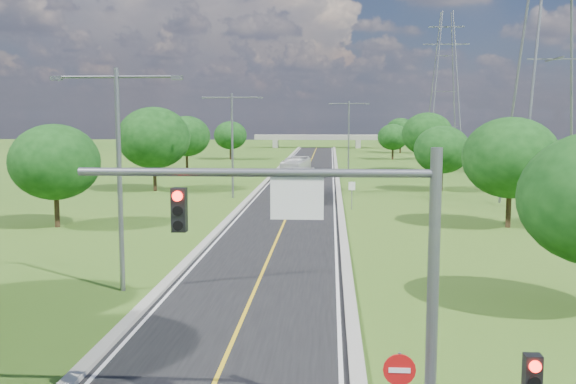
# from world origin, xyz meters

# --- Properties ---
(ground) EXTENTS (260.00, 260.00, 0.00)m
(ground) POSITION_xyz_m (0.00, 60.00, 0.00)
(ground) COLOR #325A19
(ground) RESTS_ON ground
(road) EXTENTS (8.00, 150.00, 0.06)m
(road) POSITION_xyz_m (0.00, 66.00, 0.03)
(road) COLOR black
(road) RESTS_ON ground
(curb_left) EXTENTS (0.50, 150.00, 0.22)m
(curb_left) POSITION_xyz_m (-4.25, 66.00, 0.11)
(curb_left) COLOR gray
(curb_left) RESTS_ON ground
(curb_right) EXTENTS (0.50, 150.00, 0.22)m
(curb_right) POSITION_xyz_m (4.25, 66.00, 0.11)
(curb_right) COLOR gray
(curb_right) RESTS_ON ground
(signal_mast) EXTENTS (8.54, 0.33, 7.20)m
(signal_mast) POSITION_xyz_m (3.68, -1.00, 4.91)
(signal_mast) COLOR slate
(signal_mast) RESTS_ON ground
(do_not_enter_right) EXTENTS (0.76, 0.11, 2.50)m
(do_not_enter_right) POSITION_xyz_m (5.00, -1.52, 1.77)
(do_not_enter_right) COLOR slate
(do_not_enter_right) RESTS_ON ground
(speed_limit_sign) EXTENTS (0.55, 0.09, 2.40)m
(speed_limit_sign) POSITION_xyz_m (5.20, 37.98, 1.60)
(speed_limit_sign) COLOR slate
(speed_limit_sign) RESTS_ON ground
(overpass) EXTENTS (30.00, 3.00, 3.20)m
(overpass) POSITION_xyz_m (0.00, 140.00, 2.41)
(overpass) COLOR gray
(overpass) RESTS_ON ground
(streetlight_near_left) EXTENTS (5.90, 0.25, 10.00)m
(streetlight_near_left) POSITION_xyz_m (-6.00, 12.00, 5.94)
(streetlight_near_left) COLOR slate
(streetlight_near_left) RESTS_ON ground
(streetlight_mid_left) EXTENTS (5.90, 0.25, 10.00)m
(streetlight_mid_left) POSITION_xyz_m (-6.00, 45.00, 5.94)
(streetlight_mid_left) COLOR slate
(streetlight_mid_left) RESTS_ON ground
(streetlight_far_right) EXTENTS (5.90, 0.25, 10.00)m
(streetlight_far_right) POSITION_xyz_m (6.00, 78.00, 5.94)
(streetlight_far_right) COLOR slate
(streetlight_far_right) RESTS_ON ground
(power_tower_near) EXTENTS (9.00, 6.40, 28.00)m
(power_tower_near) POSITION_xyz_m (22.00, 40.00, 14.01)
(power_tower_near) COLOR slate
(power_tower_near) RESTS_ON ground
(power_tower_far) EXTENTS (9.00, 6.40, 28.00)m
(power_tower_far) POSITION_xyz_m (26.00, 115.00, 14.01)
(power_tower_far) COLOR slate
(power_tower_far) RESTS_ON ground
(tree_lb) EXTENTS (6.30, 6.30, 7.33)m
(tree_lb) POSITION_xyz_m (-16.00, 28.00, 4.64)
(tree_lb) COLOR black
(tree_lb) RESTS_ON ground
(tree_lc) EXTENTS (7.56, 7.56, 8.79)m
(tree_lc) POSITION_xyz_m (-15.00, 50.00, 5.58)
(tree_lc) COLOR black
(tree_lc) RESTS_ON ground
(tree_ld) EXTENTS (6.72, 6.72, 7.82)m
(tree_ld) POSITION_xyz_m (-17.00, 74.00, 4.95)
(tree_ld) COLOR black
(tree_ld) RESTS_ON ground
(tree_le) EXTENTS (5.88, 5.88, 6.84)m
(tree_le) POSITION_xyz_m (-14.50, 98.00, 4.33)
(tree_le) COLOR black
(tree_le) RESTS_ON ground
(tree_rb) EXTENTS (6.72, 6.72, 7.82)m
(tree_rb) POSITION_xyz_m (16.00, 30.00, 4.95)
(tree_rb) COLOR black
(tree_rb) RESTS_ON ground
(tree_rc) EXTENTS (5.88, 5.88, 6.84)m
(tree_rc) POSITION_xyz_m (15.00, 52.00, 4.33)
(tree_rc) COLOR black
(tree_rc) RESTS_ON ground
(tree_rd) EXTENTS (7.14, 7.14, 8.30)m
(tree_rd) POSITION_xyz_m (17.00, 76.00, 5.27)
(tree_rd) COLOR black
(tree_rd) RESTS_ON ground
(tree_re) EXTENTS (5.46, 5.46, 6.35)m
(tree_re) POSITION_xyz_m (14.50, 100.00, 4.02)
(tree_re) COLOR black
(tree_re) RESTS_ON ground
(tree_rf) EXTENTS (6.30, 6.30, 7.33)m
(tree_rf) POSITION_xyz_m (18.00, 120.00, 4.64)
(tree_rf) COLOR black
(tree_rf) RESTS_ON ground
(bus_outbound) EXTENTS (2.39, 9.90, 2.75)m
(bus_outbound) POSITION_xyz_m (0.80, 44.06, 1.44)
(bus_outbound) COLOR silver
(bus_outbound) RESTS_ON road
(bus_inbound) EXTENTS (3.34, 9.99, 2.73)m
(bus_inbound) POSITION_xyz_m (-0.80, 61.74, 1.42)
(bus_inbound) COLOR silver
(bus_inbound) RESTS_ON road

